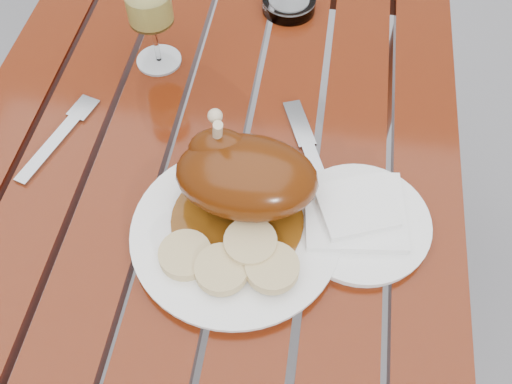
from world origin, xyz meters
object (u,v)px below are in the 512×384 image
table (219,257)px  wine_glass (151,18)px  side_plate (360,223)px  ashtray (289,4)px  dinner_plate (236,233)px

table → wine_glass: 0.52m
table → side_plate: 0.47m
table → wine_glass: size_ratio=6.40×
wine_glass → ashtray: (0.21, 0.18, -0.08)m
table → ashtray: 0.54m
dinner_plate → ashtray: ashtray is taller
side_plate → ashtray: 0.50m
dinner_plate → wine_glass: (-0.20, 0.34, 0.08)m
dinner_plate → side_plate: size_ratio=1.46×
wine_glass → table: bearing=-55.6°
table → side_plate: (0.25, -0.11, 0.38)m
side_plate → ashtray: bearing=108.5°
dinner_plate → ashtray: bearing=88.3°
side_plate → ashtray: (-0.16, 0.47, 0.00)m
table → dinner_plate: dinner_plate is taller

